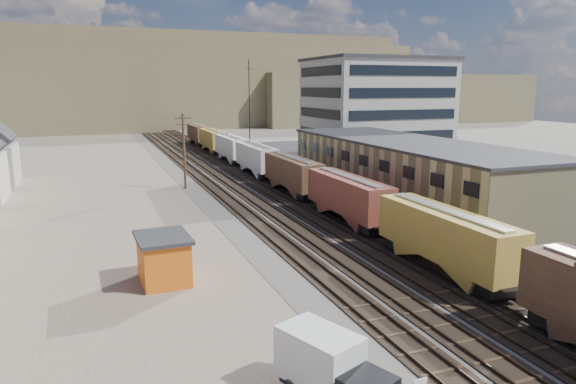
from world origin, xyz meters
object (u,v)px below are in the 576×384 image
object	(u,v)px
maintenance_shed	(164,258)
parked_car_blue	(374,167)
freight_train	(273,164)
utility_pole_north	(184,150)
box_truck	(331,369)

from	to	relation	value
maintenance_shed	parked_car_blue	xyz separation A→B (m)	(38.01, 36.35, -0.89)
freight_train	maintenance_shed	distance (m)	38.06
freight_train	utility_pole_north	xyz separation A→B (m)	(-12.30, 0.52, 2.50)
utility_pole_north	box_truck	size ratio (longest dim) A/B	1.68
freight_train	maintenance_shed	size ratio (longest dim) A/B	25.31
utility_pole_north	maintenance_shed	xyz separation A→B (m)	(-7.22, -33.17, -3.58)
box_truck	maintenance_shed	distance (m)	17.49
box_truck	parked_car_blue	distance (m)	62.66
utility_pole_north	parked_car_blue	distance (m)	31.27
freight_train	parked_car_blue	distance (m)	18.96
freight_train	maintenance_shed	xyz separation A→B (m)	(-19.52, -32.65, -1.07)
utility_pole_north	box_truck	xyz separation A→B (m)	(-2.38, -49.97, -3.78)
utility_pole_north	maintenance_shed	world-z (taller)	utility_pole_north
parked_car_blue	box_truck	bearing A→B (deg)	-159.15
freight_train	box_truck	xyz separation A→B (m)	(-14.68, -49.46, -1.27)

